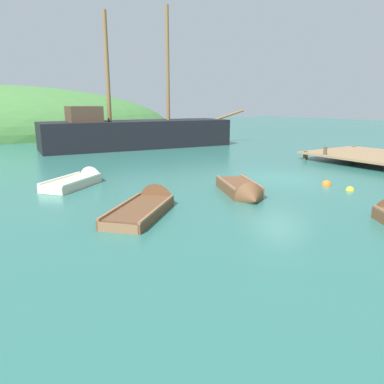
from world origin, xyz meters
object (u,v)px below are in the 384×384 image
(rowboat_outer_right, at_px, (148,207))
(buoy_yellow, at_px, (350,190))
(rowboat_near_dock, at_px, (80,182))
(rowboat_far, at_px, (242,192))
(buoy_orange, at_px, (327,185))
(sailing_ship, at_px, (136,137))

(rowboat_outer_right, relative_size, buoy_yellow, 11.32)
(rowboat_near_dock, bearing_deg, rowboat_far, -87.77)
(rowboat_far, distance_m, buoy_orange, 4.19)
(sailing_ship, relative_size, rowboat_far, 5.11)
(rowboat_outer_right, distance_m, buoy_orange, 7.99)
(sailing_ship, distance_m, rowboat_far, 16.46)
(rowboat_outer_right, relative_size, rowboat_near_dock, 1.10)
(rowboat_near_dock, relative_size, buoy_orange, 8.22)
(buoy_yellow, bearing_deg, buoy_orange, 88.35)
(sailing_ship, height_order, rowboat_outer_right, sailing_ship)
(rowboat_far, height_order, buoy_orange, rowboat_far)
(buoy_orange, xyz_separation_m, buoy_yellow, (-0.03, -1.12, 0.00))
(sailing_ship, height_order, buoy_orange, sailing_ship)
(sailing_ship, xyz_separation_m, buoy_orange, (0.92, -16.76, -0.78))
(rowboat_far, bearing_deg, rowboat_near_dock, -116.83)
(rowboat_far, bearing_deg, rowboat_outer_right, -71.26)
(buoy_orange, bearing_deg, rowboat_far, 171.33)
(rowboat_outer_right, distance_m, buoy_yellow, 8.15)
(sailing_ship, distance_m, rowboat_outer_right, 17.37)
(rowboat_near_dock, height_order, buoy_orange, rowboat_near_dock)
(sailing_ship, relative_size, buoy_yellow, 53.18)
(buoy_orange, height_order, buoy_yellow, buoy_orange)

